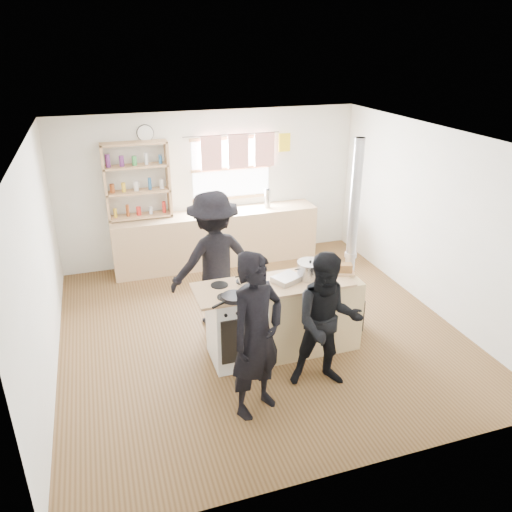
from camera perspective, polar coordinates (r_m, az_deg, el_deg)
name	(u,v)px	position (r m, az deg, el deg)	size (l,w,h in m)	color
ground	(258,329)	(6.68, 0.23, -8.31)	(5.00, 5.00, 0.01)	brown
back_counter	(217,238)	(8.39, -4.51, 2.04)	(3.40, 0.55, 0.90)	tan
shelving_unit	(137,180)	(8.00, -13.43, 8.40)	(1.00, 0.28, 1.20)	tan
thermos	(267,199)	(8.43, 1.32, 6.57)	(0.10, 0.10, 0.31)	silver
cooking_island	(284,316)	(6.04, 3.20, -6.91)	(1.97, 0.64, 0.93)	white
skillet_greens	(234,297)	(5.43, -2.55, -4.70)	(0.37, 0.37, 0.05)	black
roast_tray	(287,278)	(5.82, 3.57, -2.58)	(0.39, 0.35, 0.07)	silver
stockpot_stove	(247,277)	(5.76, -1.07, -2.41)	(0.20, 0.20, 0.17)	silver
stockpot_counter	(310,270)	(5.89, 6.19, -1.60)	(0.31, 0.31, 0.23)	#B7B7B9
bread_board	(343,269)	(6.09, 9.86, -1.49)	(0.33, 0.28, 0.12)	tan
flue_heater	(348,282)	(6.50, 10.51, -2.99)	(0.35, 0.35, 2.50)	black
person_near_left	(257,336)	(4.91, 0.06, -9.12)	(0.64, 0.42, 1.75)	black
person_near_right	(327,322)	(5.38, 8.14, -7.45)	(0.76, 0.59, 1.56)	black
person_far	(214,260)	(6.44, -4.83, -0.46)	(1.18, 0.68, 1.82)	black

